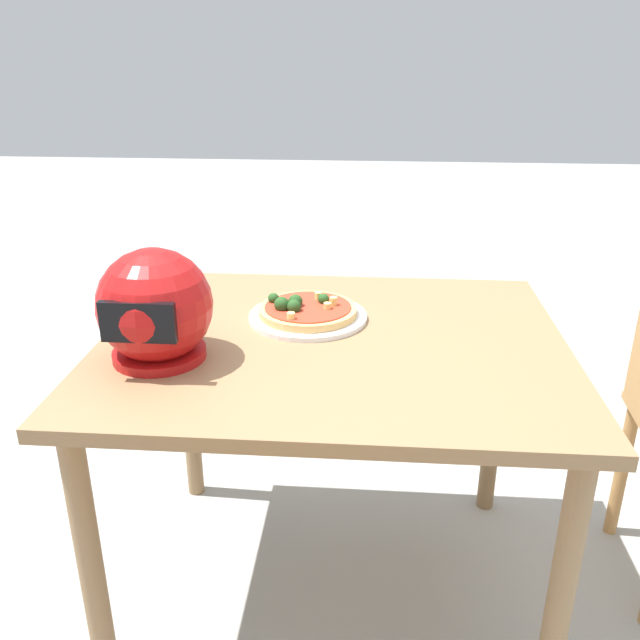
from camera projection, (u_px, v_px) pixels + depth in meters
name	position (u px, v px, depth m)	size (l,w,h in m)	color
ground_plane	(331.00, 585.00, 1.77)	(14.00, 14.00, 0.00)	#9E9E99
dining_table	(333.00, 373.00, 1.53)	(1.03, 0.86, 0.72)	olive
pizza_plate	(308.00, 317.00, 1.59)	(0.28, 0.28, 0.01)	white
pizza	(306.00, 309.00, 1.59)	(0.23, 0.23, 0.05)	tan
motorcycle_helmet	(155.00, 308.00, 1.35)	(0.24, 0.24, 0.24)	#B21414
drinking_glass	(150.00, 302.00, 1.55)	(0.07, 0.07, 0.11)	silver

